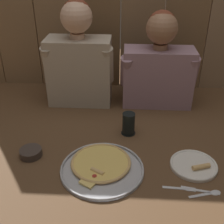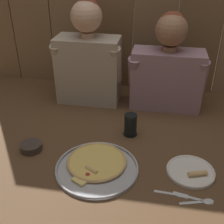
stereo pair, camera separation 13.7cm
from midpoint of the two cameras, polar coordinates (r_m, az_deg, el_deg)
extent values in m
plane|color=brown|center=(1.39, -2.54, -8.64)|extent=(3.20, 3.20, 0.00)
cylinder|color=#B2B2B7|center=(1.31, -5.01, -11.39)|extent=(0.37, 0.37, 0.01)
torus|color=#B2B2B7|center=(1.30, -5.03, -11.13)|extent=(0.37, 0.37, 0.01)
cylinder|color=#B23823|center=(1.33, -5.19, -10.14)|extent=(0.27, 0.27, 0.00)
cylinder|color=#EFC660|center=(1.33, -5.20, -9.97)|extent=(0.26, 0.26, 0.01)
torus|color=tan|center=(1.33, -5.20, -9.97)|extent=(0.27, 0.27, 0.01)
cube|color=#F4D170|center=(1.26, -7.34, -13.10)|extent=(0.10, 0.11, 0.01)
cylinder|color=tan|center=(1.28, -6.03, -11.74)|extent=(0.07, 0.05, 0.02)
cylinder|color=#A3281E|center=(1.26, -6.68, -12.59)|extent=(0.02, 0.02, 0.00)
cylinder|color=white|center=(1.35, 13.03, -10.37)|extent=(0.21, 0.21, 0.01)
torus|color=white|center=(1.35, 13.06, -10.18)|extent=(0.21, 0.21, 0.01)
cylinder|color=tan|center=(1.33, 14.40, -10.55)|extent=(0.08, 0.05, 0.02)
cylinder|color=black|center=(1.53, 0.69, -4.16)|extent=(0.08, 0.08, 0.01)
cylinder|color=black|center=(1.50, 0.70, -2.29)|extent=(0.07, 0.07, 0.11)
cylinder|color=#3D332D|center=(1.44, -18.41, -7.71)|extent=(0.10, 0.10, 0.04)
cylinder|color=#B23823|center=(1.44, -18.47, -7.43)|extent=(0.08, 0.08, 0.02)
cube|color=silver|center=(1.24, 9.00, -14.71)|extent=(0.10, 0.02, 0.01)
cube|color=silver|center=(1.24, 12.09, -14.81)|extent=(0.04, 0.02, 0.01)
cube|color=silver|center=(1.25, 15.42, -15.10)|extent=(0.10, 0.03, 0.01)
cube|color=silver|center=(1.25, 11.76, -14.76)|extent=(0.06, 0.03, 0.00)
cube|color=silver|center=(1.23, 13.87, -15.80)|extent=(0.09, 0.04, 0.01)
ellipsoid|color=silver|center=(1.25, 16.84, -15.02)|extent=(0.05, 0.04, 0.01)
cube|color=#B2A38E|center=(1.78, -8.63, 7.89)|extent=(0.38, 0.19, 0.40)
cylinder|color=#DBAD8E|center=(1.71, -9.20, 14.62)|extent=(0.08, 0.08, 0.03)
sphere|color=#DBAD8E|center=(1.69, -9.50, 18.02)|extent=(0.18, 0.18, 0.18)
sphere|color=brown|center=(1.70, -9.44, 18.56)|extent=(0.16, 0.16, 0.16)
cylinder|color=#B2A38E|center=(1.76, -14.49, 9.18)|extent=(0.08, 0.14, 0.23)
cylinder|color=#B2A38E|center=(1.69, -3.36, 9.22)|extent=(0.08, 0.13, 0.23)
cube|color=gray|center=(1.76, 6.83, 6.77)|extent=(0.41, 0.18, 0.35)
cylinder|color=#9E7051|center=(1.69, 7.22, 12.68)|extent=(0.08, 0.08, 0.03)
sphere|color=#9E7051|center=(1.66, 7.46, 16.09)|extent=(0.18, 0.18, 0.18)
sphere|color=brown|center=(1.67, 7.46, 16.64)|extent=(0.16, 0.16, 0.16)
cylinder|color=gray|center=(1.70, 0.66, 8.05)|extent=(0.08, 0.14, 0.21)
cylinder|color=gray|center=(1.72, 13.23, 7.56)|extent=(0.08, 0.12, 0.20)
camera|label=1|loc=(0.07, -92.86, -1.67)|focal=46.22mm
camera|label=2|loc=(0.07, 87.14, 1.67)|focal=46.22mm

